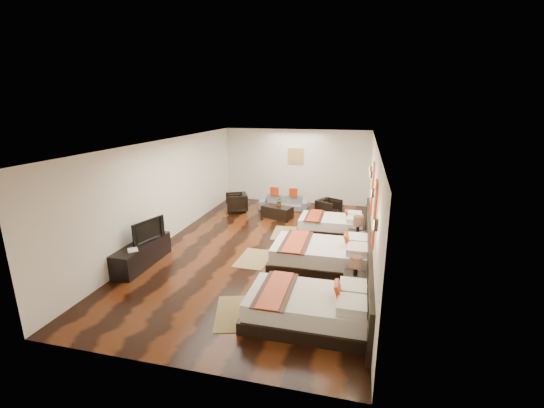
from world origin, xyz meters
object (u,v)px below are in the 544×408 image
(table_plant, at_px, (279,202))
(sofa, at_px, (284,202))
(coffee_table, at_px, (277,212))
(nightstand_b, at_px, (357,239))
(nightstand_a, at_px, (355,283))
(armchair_right, at_px, (329,209))
(armchair_left, at_px, (237,203))
(bed_near, at_px, (309,308))
(bed_far, at_px, (332,225))
(figurine, at_px, (157,226))
(tv, at_px, (146,230))
(tv_console, at_px, (142,254))
(book, at_px, (128,251))
(bed_mid, at_px, (323,255))

(table_plant, bearing_deg, sofa, 93.38)
(coffee_table, relative_size, table_plant, 3.40)
(nightstand_b, bearing_deg, nightstand_a, -90.00)
(nightstand_b, relative_size, armchair_right, 1.37)
(armchair_left, relative_size, coffee_table, 0.73)
(sofa, distance_m, coffee_table, 1.05)
(bed_near, relative_size, armchair_left, 2.99)
(bed_far, distance_m, nightstand_b, 1.50)
(bed_far, xyz_separation_m, figurine, (-4.19, -2.60, 0.48))
(armchair_right, bearing_deg, tv, 167.55)
(tv_console, bearing_deg, tv, 73.38)
(book, height_order, armchair_left, armchair_left)
(coffee_table, bearing_deg, bed_near, -71.56)
(tv, distance_m, sofa, 5.72)
(tv, height_order, book, tv)
(bed_near, height_order, sofa, bed_near)
(tv, distance_m, armchair_left, 4.61)
(bed_mid, relative_size, armchair_right, 3.36)
(sofa, xyz_separation_m, armchair_right, (1.68, -0.62, 0.07))
(bed_near, xyz_separation_m, book, (-4.20, 0.87, 0.28))
(bed_near, xyz_separation_m, figurine, (-4.20, 2.12, 0.45))
(tv, relative_size, armchair_right, 1.35)
(book, xyz_separation_m, armchair_right, (3.97, 5.29, -0.24))
(armchair_left, relative_size, armchair_right, 1.04)
(sofa, bearing_deg, bed_near, -80.35)
(figurine, height_order, coffee_table, figurine)
(coffee_table, bearing_deg, book, -115.17)
(nightstand_a, bearing_deg, tv, 174.11)
(bed_mid, xyz_separation_m, armchair_left, (-3.48, 3.83, 0.02))
(bed_near, bearing_deg, armchair_right, 92.16)
(book, relative_size, armchair_left, 0.39)
(tv, xyz_separation_m, figurine, (-0.05, 0.56, -0.09))
(figurine, distance_m, armchair_left, 4.06)
(bed_far, bearing_deg, bed_mid, -89.87)
(nightstand_a, bearing_deg, bed_near, -125.45)
(table_plant, bearing_deg, tv, -118.32)
(tv_console, relative_size, armchair_right, 2.57)
(book, bearing_deg, coffee_table, 64.83)
(nightstand_a, bearing_deg, armchair_left, 129.96)
(bed_far, height_order, figurine, figurine)
(bed_far, height_order, armchair_right, bed_far)
(tv_console, distance_m, armchair_left, 4.76)
(book, height_order, table_plant, table_plant)
(nightstand_b, bearing_deg, coffee_table, 138.98)
(bed_near, height_order, tv_console, bed_near)
(armchair_left, xyz_separation_m, coffee_table, (1.56, -0.35, -0.13))
(nightstand_b, relative_size, table_plant, 3.26)
(bed_far, height_order, book, bed_far)
(nightstand_a, relative_size, tv_console, 0.49)
(tv_console, bearing_deg, armchair_left, 81.29)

